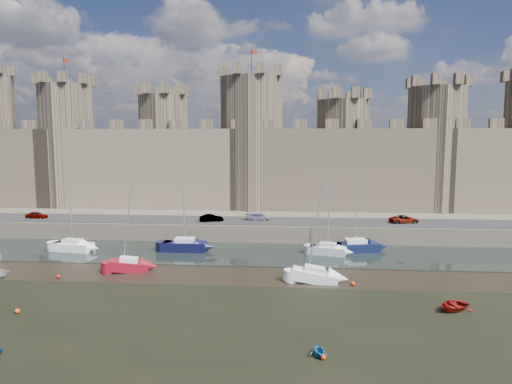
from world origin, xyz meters
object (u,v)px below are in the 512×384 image
at_px(sailboat_0, 73,246).
at_px(car_2, 259,217).
at_px(sailboat_2, 328,249).
at_px(car_3, 404,219).
at_px(sailboat_1, 185,245).
at_px(sailboat_3, 355,246).
at_px(sailboat_4, 129,265).
at_px(car_1, 211,218).
at_px(car_0, 37,215).
at_px(sailboat_5, 315,275).

bearing_deg(sailboat_0, car_2, 33.75).
bearing_deg(sailboat_2, car_3, 55.05).
xyz_separation_m(sailboat_1, sailboat_3, (22.43, 1.53, -0.05)).
distance_m(sailboat_3, sailboat_4, 28.68).
height_order(car_3, sailboat_2, sailboat_2).
bearing_deg(car_1, car_2, -94.54).
xyz_separation_m(sailboat_0, sailboat_1, (14.77, 1.12, 0.08)).
bearing_deg(sailboat_2, car_1, 167.94).
distance_m(car_2, sailboat_0, 26.39).
height_order(sailboat_3, sailboat_4, sailboat_3).
distance_m(car_1, sailboat_0, 19.46).
distance_m(car_3, sailboat_0, 46.50).
distance_m(sailboat_0, sailboat_2, 33.46).
bearing_deg(car_2, sailboat_3, -124.44).
bearing_deg(car_2, sailboat_1, 135.34).
height_order(car_1, sailboat_2, sailboat_2).
relative_size(car_1, sailboat_2, 0.36).
height_order(car_0, car_1, car_1).
height_order(car_0, car_2, car_2).
bearing_deg(sailboat_1, sailboat_5, -34.78).
xyz_separation_m(sailboat_1, sailboat_4, (-4.07, -9.45, -0.11)).
bearing_deg(sailboat_2, car_0, -176.33).
height_order(car_0, sailboat_2, sailboat_2).
xyz_separation_m(sailboat_4, sailboat_5, (20.57, -2.15, -0.01)).
bearing_deg(sailboat_1, sailboat_3, 4.23).
bearing_deg(sailboat_5, sailboat_4, 178.88).
xyz_separation_m(car_1, sailboat_0, (-16.90, -9.37, -2.29)).
distance_m(car_0, sailboat_5, 46.63).
distance_m(car_0, sailboat_3, 48.39).
distance_m(car_0, sailboat_2, 45.05).
bearing_deg(car_3, sailboat_1, 95.73).
relative_size(car_0, sailboat_0, 0.33).
distance_m(sailboat_0, sailboat_1, 14.81).
bearing_deg(car_3, sailboat_2, 118.21).
distance_m(car_1, sailboat_2, 18.81).
relative_size(car_1, car_3, 0.83).
height_order(sailboat_0, sailboat_4, sailboat_4).
distance_m(car_3, sailboat_3, 11.46).
bearing_deg(car_3, sailboat_3, 122.88).
relative_size(car_2, sailboat_0, 0.39).
relative_size(car_1, sailboat_4, 0.34).
distance_m(car_0, sailboat_4, 28.16).
xyz_separation_m(sailboat_1, sailboat_2, (18.68, -0.39, -0.07)).
bearing_deg(car_1, car_3, -105.91).
relative_size(car_2, sailboat_1, 0.35).
relative_size(car_0, car_2, 0.84).
relative_size(car_3, sailboat_2, 0.43).
bearing_deg(sailboat_1, car_2, 47.88).
bearing_deg(sailboat_3, car_0, 160.74).
distance_m(sailboat_2, sailboat_4, 24.49).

